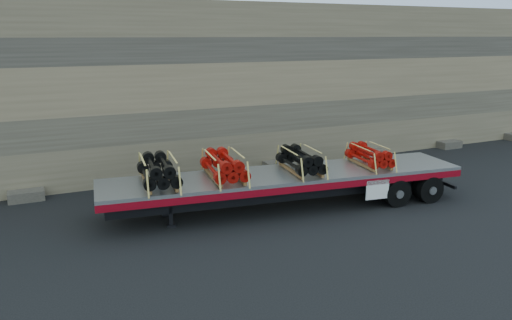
{
  "coord_description": "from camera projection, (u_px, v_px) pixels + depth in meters",
  "views": [
    {
      "loc": [
        -7.73,
        -13.92,
        5.69
      ],
      "look_at": [
        -0.72,
        1.09,
        1.52
      ],
      "focal_mm": 35.0,
      "sensor_mm": 36.0,
      "label": 1
    }
  ],
  "objects": [
    {
      "name": "trailer",
      "position": [
        285.0,
        190.0,
        16.77
      ],
      "size": [
        12.42,
        3.83,
        1.22
      ],
      "primitive_type": null,
      "rotation": [
        0.0,
        0.0,
        -0.12
      ],
      "color": "#A7A9AE",
      "rests_on": "ground"
    },
    {
      "name": "bundle_rear",
      "position": [
        370.0,
        156.0,
        17.48
      ],
      "size": [
        1.16,
        1.98,
        0.67
      ],
      "primitive_type": null,
      "rotation": [
        0.0,
        0.0,
        -0.12
      ],
      "color": "#A50E08",
      "rests_on": "trailer"
    },
    {
      "name": "rock_wall",
      "position": [
        218.0,
        87.0,
        21.65
      ],
      "size": [
        44.0,
        3.0,
        7.0
      ],
      "primitive_type": "cube",
      "color": "#7A6B54",
      "rests_on": "ground"
    },
    {
      "name": "bundle_midrear",
      "position": [
        301.0,
        161.0,
        16.69
      ],
      "size": [
        1.27,
        2.16,
        0.73
      ],
      "primitive_type": null,
      "rotation": [
        0.0,
        0.0,
        -0.12
      ],
      "color": "black",
      "rests_on": "trailer"
    },
    {
      "name": "bundle_midfront",
      "position": [
        224.0,
        166.0,
        15.89
      ],
      "size": [
        1.36,
        2.32,
        0.78
      ],
      "primitive_type": null,
      "rotation": [
        0.0,
        0.0,
        -0.12
      ],
      "color": "#A50E08",
      "rests_on": "trailer"
    },
    {
      "name": "bundle_front",
      "position": [
        159.0,
        172.0,
        15.27
      ],
      "size": [
        1.38,
        2.35,
        0.79
      ],
      "primitive_type": null,
      "rotation": [
        0.0,
        0.0,
        -0.12
      ],
      "color": "black",
      "rests_on": "trailer"
    },
    {
      "name": "ground",
      "position": [
        289.0,
        209.0,
        16.79
      ],
      "size": [
        120.0,
        120.0,
        0.0
      ],
      "primitive_type": "plane",
      "color": "black",
      "rests_on": "ground"
    }
  ]
}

